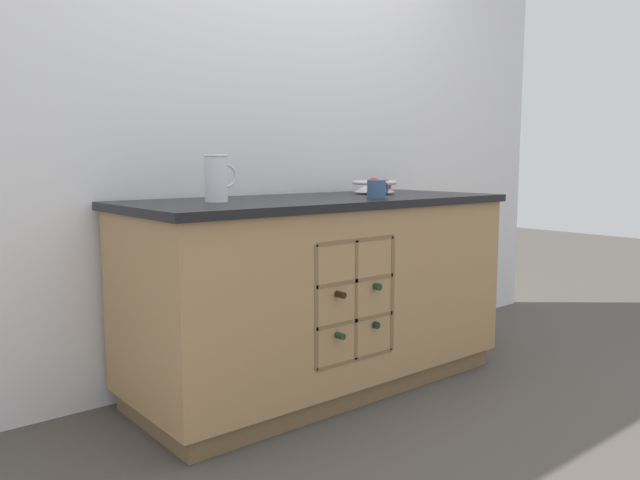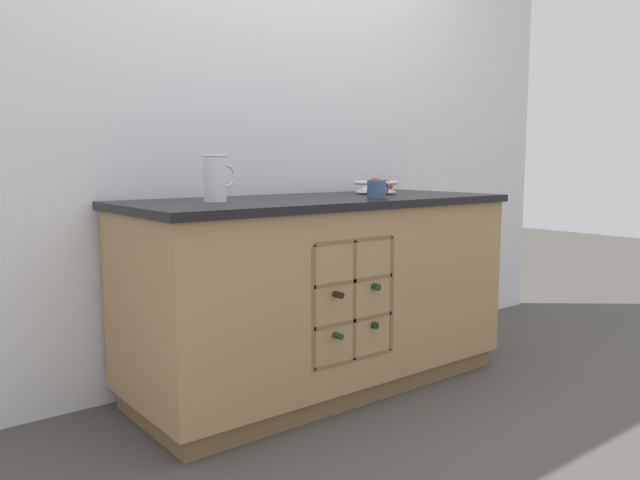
% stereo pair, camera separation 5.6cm
% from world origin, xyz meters
% --- Properties ---
extents(ground_plane, '(14.00, 14.00, 0.00)m').
position_xyz_m(ground_plane, '(0.00, 0.00, 0.00)').
color(ground_plane, '#4C4742').
extents(back_wall, '(4.40, 0.06, 2.55)m').
position_xyz_m(back_wall, '(0.00, 0.42, 1.27)').
color(back_wall, white).
rests_on(back_wall, ground_plane).
extents(kitchen_island, '(1.82, 0.77, 0.89)m').
position_xyz_m(kitchen_island, '(-0.00, -0.00, 0.45)').
color(kitchen_island, brown).
rests_on(kitchen_island, ground_plane).
extents(fruit_bowl, '(0.23, 0.23, 0.08)m').
position_xyz_m(fruit_bowl, '(0.44, 0.09, 0.93)').
color(fruit_bowl, silver).
rests_on(fruit_bowl, kitchen_island).
extents(white_pitcher, '(0.15, 0.10, 0.19)m').
position_xyz_m(white_pitcher, '(-0.52, 0.04, 0.99)').
color(white_pitcher, white).
rests_on(white_pitcher, kitchen_island).
extents(ceramic_mug, '(0.12, 0.08, 0.08)m').
position_xyz_m(ceramic_mug, '(0.17, -0.19, 0.93)').
color(ceramic_mug, '#385684').
rests_on(ceramic_mug, kitchen_island).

